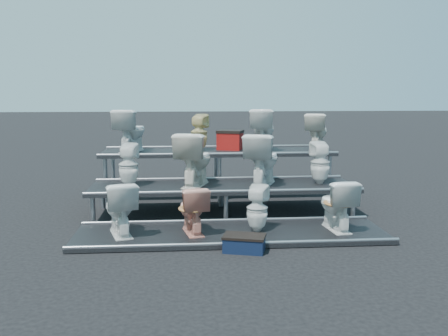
{
  "coord_description": "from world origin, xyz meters",
  "views": [
    {
      "loc": [
        -0.64,
        -7.82,
        1.96
      ],
      "look_at": [
        0.02,
        0.1,
        0.72
      ],
      "focal_mm": 40.0,
      "sensor_mm": 36.0,
      "label": 1
    }
  ],
  "objects": [
    {
      "name": "toilet_0",
      "position": [
        -1.48,
        -1.3,
        0.42
      ],
      "size": [
        0.58,
        0.79,
        0.72
      ],
      "primitive_type": "imported",
      "rotation": [
        0.0,
        0.0,
        3.42
      ],
      "color": "white",
      "rests_on": "tier_front"
    },
    {
      "name": "toilet_9",
      "position": [
        -0.34,
        1.3,
        1.2
      ],
      "size": [
        0.4,
        0.41,
        0.67
      ],
      "primitive_type": "imported",
      "rotation": [
        0.0,
        0.0,
        2.73
      ],
      "color": "#D4C282",
      "rests_on": "tier_back"
    },
    {
      "name": "red_crate",
      "position": [
        0.25,
        1.46,
        1.02
      ],
      "size": [
        0.53,
        0.48,
        0.31
      ],
      "primitive_type": "cube",
      "rotation": [
        0.0,
        0.0,
        -0.36
      ],
      "color": "maroon",
      "rests_on": "tier_back"
    },
    {
      "name": "tier_back",
      "position": [
        0.0,
        1.3,
        0.43
      ],
      "size": [
        4.2,
        1.2,
        0.86
      ],
      "primitive_type": "cube",
      "color": "black",
      "rests_on": "ground"
    },
    {
      "name": "toilet_3",
      "position": [
        1.45,
        -1.3,
        0.41
      ],
      "size": [
        0.46,
        0.73,
        0.71
      ],
      "primitive_type": "imported",
      "rotation": [
        0.0,
        0.0,
        3.24
      ],
      "color": "white",
      "rests_on": "tier_front"
    },
    {
      "name": "toilet_2",
      "position": [
        0.36,
        -1.3,
        0.38
      ],
      "size": [
        0.38,
        0.39,
        0.64
      ],
      "primitive_type": "imported",
      "rotation": [
        0.0,
        0.0,
        2.72
      ],
      "color": "white",
      "rests_on": "tier_front"
    },
    {
      "name": "ground",
      "position": [
        0.0,
        0.0,
        0.0
      ],
      "size": [
        80.0,
        80.0,
        0.0
      ],
      "primitive_type": "plane",
      "color": "black",
      "rests_on": "ground"
    },
    {
      "name": "tier_front",
      "position": [
        0.0,
        -1.3,
        0.03
      ],
      "size": [
        4.2,
        1.2,
        0.06
      ],
      "primitive_type": "cube",
      "color": "black",
      "rests_on": "ground"
    },
    {
      "name": "toilet_10",
      "position": [
        0.84,
        1.3,
        1.24
      ],
      "size": [
        0.61,
        0.84,
        0.77
      ],
      "primitive_type": "imported",
      "rotation": [
        0.0,
        0.0,
        2.88
      ],
      "color": "white",
      "rests_on": "tier_back"
    },
    {
      "name": "toilet_6",
      "position": [
        0.63,
        0.0,
        0.88
      ],
      "size": [
        0.75,
        0.93,
        0.83
      ],
      "primitive_type": "imported",
      "rotation": [
        0.0,
        0.0,
        2.73
      ],
      "color": "white",
      "rests_on": "tier_mid"
    },
    {
      "name": "toilet_8",
      "position": [
        -1.57,
        1.3,
        1.24
      ],
      "size": [
        0.65,
        0.85,
        0.76
      ],
      "primitive_type": "imported",
      "rotation": [
        0.0,
        0.0,
        2.81
      ],
      "color": "white",
      "rests_on": "tier_back"
    },
    {
      "name": "tier_mid",
      "position": [
        0.0,
        0.0,
        0.23
      ],
      "size": [
        4.2,
        1.2,
        0.46
      ],
      "primitive_type": "cube",
      "color": "black",
      "rests_on": "ground"
    },
    {
      "name": "toilet_7",
      "position": [
        1.58,
        0.0,
        0.8
      ],
      "size": [
        0.33,
        0.34,
        0.69
      ],
      "primitive_type": "imported",
      "rotation": [
        0.0,
        0.0,
        3.22
      ],
      "color": "white",
      "rests_on": "tier_mid"
    },
    {
      "name": "toilet_1",
      "position": [
        -0.52,
        -1.3,
        0.38
      ],
      "size": [
        0.48,
        0.69,
        0.64
      ],
      "primitive_type": "imported",
      "rotation": [
        0.0,
        0.0,
        3.34
      ],
      "color": "#E2937E",
      "rests_on": "tier_front"
    },
    {
      "name": "step_stool",
      "position": [
        0.1,
        -1.96,
        0.09
      ],
      "size": [
        0.55,
        0.42,
        0.18
      ],
      "primitive_type": "cube",
      "rotation": [
        0.0,
        0.0,
        -0.28
      ],
      "color": "black",
      "rests_on": "ground"
    },
    {
      "name": "toilet_4",
      "position": [
        -1.49,
        0.0,
        0.8
      ],
      "size": [
        0.34,
        0.35,
        0.68
      ],
      "primitive_type": "imported",
      "rotation": [
        0.0,
        0.0,
        3.02
      ],
      "color": "white",
      "rests_on": "tier_mid"
    },
    {
      "name": "toilet_11",
      "position": [
        1.86,
        1.3,
        1.2
      ],
      "size": [
        0.62,
        0.77,
        0.68
      ],
      "primitive_type": "imported",
      "rotation": [
        0.0,
        0.0,
        2.73
      ],
      "color": "silver",
      "rests_on": "tier_back"
    },
    {
      "name": "toilet_5",
      "position": [
        -0.46,
        0.0,
        0.89
      ],
      "size": [
        0.72,
        0.94,
        0.85
      ],
      "primitive_type": "imported",
      "rotation": [
        0.0,
        0.0,
        2.82
      ],
      "color": "silver",
      "rests_on": "tier_mid"
    }
  ]
}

